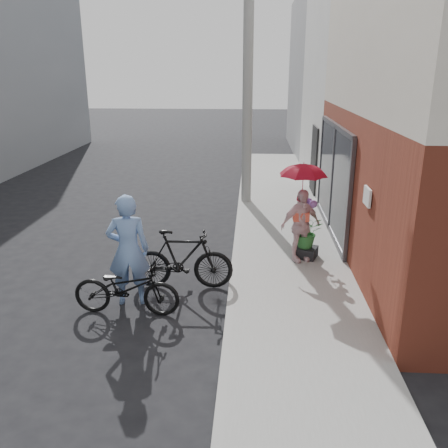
# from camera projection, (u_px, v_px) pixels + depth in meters

# --- Properties ---
(ground) EXTENTS (80.00, 80.00, 0.00)m
(ground) POSITION_uv_depth(u_px,v_px,m) (178.00, 296.00, 8.35)
(ground) COLOR black
(ground) RESTS_ON ground
(sidewalk) EXTENTS (2.20, 24.00, 0.12)m
(sidewalk) POSITION_uv_depth(u_px,v_px,m) (290.00, 254.00, 10.11)
(sidewalk) COLOR gray
(sidewalk) RESTS_ON ground
(curb) EXTENTS (0.12, 24.00, 0.12)m
(curb) POSITION_uv_depth(u_px,v_px,m) (236.00, 252.00, 10.18)
(curb) COLOR #9E9E99
(curb) RESTS_ON ground
(plaster_building) EXTENTS (8.00, 6.00, 7.00)m
(plaster_building) POSITION_uv_depth(u_px,v_px,m) (437.00, 79.00, 15.38)
(plaster_building) COLOR silver
(plaster_building) RESTS_ON ground
(east_building_far) EXTENTS (8.00, 8.00, 7.00)m
(east_building_far) POSITION_uv_depth(u_px,v_px,m) (381.00, 75.00, 22.02)
(east_building_far) COLOR gray
(east_building_far) RESTS_ON ground
(utility_pole) EXTENTS (0.28, 0.28, 7.00)m
(utility_pole) POSITION_uv_depth(u_px,v_px,m) (248.00, 81.00, 12.88)
(utility_pole) COLOR #9E9E99
(utility_pole) RESTS_ON ground
(officer) EXTENTS (0.77, 0.58, 1.92)m
(officer) POSITION_uv_depth(u_px,v_px,m) (128.00, 250.00, 7.85)
(officer) COLOR #7092C8
(officer) RESTS_ON ground
(bike_left) EXTENTS (1.76, 0.67, 0.91)m
(bike_left) POSITION_uv_depth(u_px,v_px,m) (126.00, 288.00, 7.64)
(bike_left) COLOR black
(bike_left) RESTS_ON ground
(bike_right) EXTENTS (1.85, 0.56, 1.11)m
(bike_right) POSITION_uv_depth(u_px,v_px,m) (182.00, 259.00, 8.53)
(bike_right) COLOR black
(bike_right) RESTS_ON ground
(kimono_woman) EXTENTS (0.94, 0.69, 1.48)m
(kimono_woman) POSITION_uv_depth(u_px,v_px,m) (301.00, 226.00, 9.40)
(kimono_woman) COLOR silver
(kimono_woman) RESTS_ON sidewalk
(parasol) EXTENTS (0.89, 0.89, 0.79)m
(parasol) POSITION_uv_depth(u_px,v_px,m) (304.00, 169.00, 9.04)
(parasol) COLOR red
(parasol) RESTS_ON kimono_woman
(planter) EXTENTS (0.54, 0.54, 0.22)m
(planter) POSITION_uv_depth(u_px,v_px,m) (306.00, 252.00, 9.74)
(planter) COLOR black
(planter) RESTS_ON sidewalk
(potted_plant) EXTENTS (0.60, 0.52, 0.67)m
(potted_plant) POSITION_uv_depth(u_px,v_px,m) (307.00, 232.00, 9.60)
(potted_plant) COLOR #2B6C2F
(potted_plant) RESTS_ON planter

